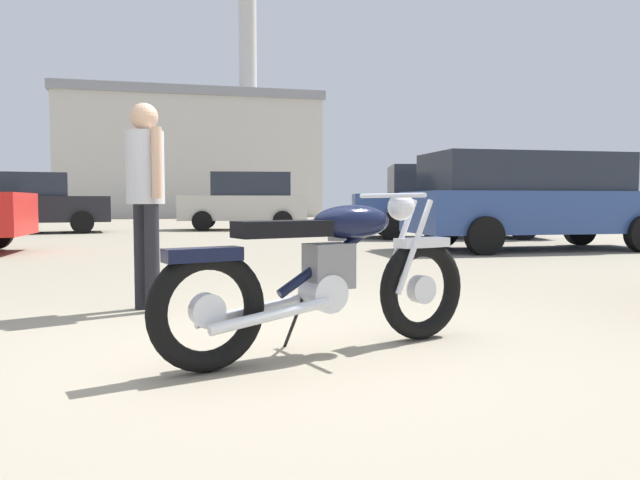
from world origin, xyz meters
TOP-DOWN VIEW (x-y plane):
  - ground_plane at (0.00, 0.00)m, footprint 80.00×80.00m
  - vintage_motorcycle at (0.35, -0.09)m, footprint 1.98×0.88m
  - bystander at (-0.80, 1.55)m, footprint 0.30×0.40m
  - pale_sedan_back at (5.63, 10.38)m, footprint 4.96×2.66m
  - red_hatchback_near at (5.55, 6.68)m, footprint 4.74×2.05m
  - dark_sedan_left at (-5.11, 14.66)m, footprint 4.45×2.51m
  - blue_hatchback_right at (0.94, 15.69)m, footprint 4.02×2.06m
  - industrial_building at (-1.09, 35.16)m, footprint 15.22×10.83m

SIDE VIEW (x-z plane):
  - ground_plane at x=0.00m, z-range 0.00..0.00m
  - vintage_motorcycle at x=0.35m, z-range -0.02..0.92m
  - dark_sedan_left at x=-5.11m, z-range 0.00..1.67m
  - blue_hatchback_right at x=0.94m, z-range 0.03..1.81m
  - pale_sedan_back at x=5.63m, z-range 0.07..1.81m
  - red_hatchback_near at x=5.55m, z-range 0.07..1.81m
  - bystander at x=-0.80m, z-range 0.19..1.85m
  - industrial_building at x=-1.09m, z-range -3.11..10.37m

